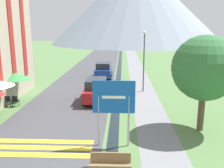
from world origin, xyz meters
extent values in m
plane|color=#517542|center=(0.00, 20.00, 0.00)|extent=(160.00, 160.00, 0.00)
cube|color=#424247|center=(-2.50, 30.00, 0.00)|extent=(6.40, 60.00, 0.01)
cube|color=slate|center=(3.60, 30.00, 0.00)|extent=(2.20, 60.00, 0.01)
cube|color=black|center=(1.20, 30.00, 0.00)|extent=(0.60, 60.00, 0.00)
cube|color=yellow|center=(-2.50, 3.06, 0.01)|extent=(5.44, 0.44, 0.01)
cube|color=yellow|center=(-2.50, 3.76, 0.01)|extent=(5.44, 0.44, 0.01)
cube|color=yellow|center=(-2.50, 4.46, 0.01)|extent=(5.44, 0.44, 0.01)
cone|color=gray|center=(6.31, 84.66, 14.04)|extent=(60.01, 60.01, 28.08)
cube|color=maroon|center=(-6.97, 12.00, 6.27)|extent=(0.06, 0.70, 9.41)
cube|color=maroon|center=(-6.97, 14.40, 6.27)|extent=(0.06, 0.70, 9.41)
cylinder|color=#9E9EA3|center=(0.53, 4.19, 1.28)|extent=(0.10, 0.10, 2.57)
cylinder|color=#9E9EA3|center=(1.99, 4.19, 1.28)|extent=(0.10, 0.10, 2.57)
cube|color=#1451AD|center=(1.26, 4.17, 2.52)|extent=(2.05, 0.05, 1.61)
cube|color=white|center=(1.26, 4.14, 2.52)|extent=(1.13, 0.02, 0.14)
cube|color=brown|center=(1.20, 2.23, 0.43)|extent=(1.70, 0.08, 0.45)
cube|color=#A31919|center=(-0.40, 11.92, 0.72)|extent=(1.74, 4.34, 0.84)
cube|color=#23282D|center=(-0.40, 11.70, 1.48)|extent=(1.48, 2.39, 0.68)
cylinder|color=black|center=(-1.23, 13.26, 0.30)|extent=(0.18, 0.60, 0.60)
cylinder|color=black|center=(0.43, 13.26, 0.30)|extent=(0.18, 0.60, 0.60)
cylinder|color=black|center=(-1.23, 10.58, 0.30)|extent=(0.18, 0.60, 0.60)
cylinder|color=black|center=(0.43, 10.58, 0.30)|extent=(0.18, 0.60, 0.60)
cube|color=navy|center=(-0.53, 21.07, 0.72)|extent=(1.82, 3.80, 0.84)
cube|color=#23282D|center=(-0.53, 20.88, 1.48)|extent=(1.55, 2.09, 0.68)
cylinder|color=black|center=(-1.40, 22.24, 0.30)|extent=(0.18, 0.60, 0.60)
cylinder|color=black|center=(0.34, 22.24, 0.30)|extent=(0.18, 0.60, 0.60)
cylinder|color=black|center=(-1.40, 19.89, 0.30)|extent=(0.18, 0.60, 0.60)
cylinder|color=black|center=(0.34, 19.89, 0.30)|extent=(0.18, 0.60, 0.60)
cube|color=black|center=(-6.76, 10.11, 0.45)|extent=(0.40, 0.40, 0.04)
cube|color=black|center=(-6.76, 9.93, 0.65)|extent=(0.40, 0.04, 0.40)
cylinder|color=black|center=(-6.93, 10.28, 0.23)|extent=(0.03, 0.03, 0.45)
cylinder|color=black|center=(-6.59, 10.28, 0.23)|extent=(0.03, 0.03, 0.45)
cylinder|color=black|center=(-6.93, 9.94, 0.23)|extent=(0.03, 0.03, 0.45)
cylinder|color=black|center=(-6.59, 9.94, 0.23)|extent=(0.03, 0.03, 0.45)
cube|color=black|center=(-6.23, 10.13, 0.45)|extent=(0.40, 0.40, 0.04)
cube|color=black|center=(-6.23, 9.95, 0.65)|extent=(0.40, 0.04, 0.40)
cylinder|color=black|center=(-6.40, 10.30, 0.23)|extent=(0.03, 0.03, 0.45)
cylinder|color=black|center=(-6.06, 10.30, 0.23)|extent=(0.03, 0.03, 0.45)
cylinder|color=black|center=(-6.40, 9.96, 0.23)|extent=(0.03, 0.03, 0.45)
cylinder|color=black|center=(-6.06, 9.96, 0.23)|extent=(0.03, 0.03, 0.45)
cylinder|color=#B7B2A8|center=(-6.73, 11.59, 1.06)|extent=(0.06, 0.06, 2.12)
cone|color=#338442|center=(-6.73, 11.59, 2.02)|extent=(2.37, 2.37, 0.53)
cylinder|color=#515156|center=(3.57, 15.04, 2.58)|extent=(0.12, 0.12, 5.16)
sphere|color=silver|center=(3.57, 15.04, 5.28)|extent=(0.28, 0.28, 0.28)
cylinder|color=brown|center=(6.15, 6.33, 1.04)|extent=(0.36, 0.36, 2.08)
sphere|color=#336B38|center=(6.15, 6.33, 3.61)|extent=(3.61, 3.61, 3.61)
camera|label=1|loc=(1.67, -7.30, 5.79)|focal=40.00mm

